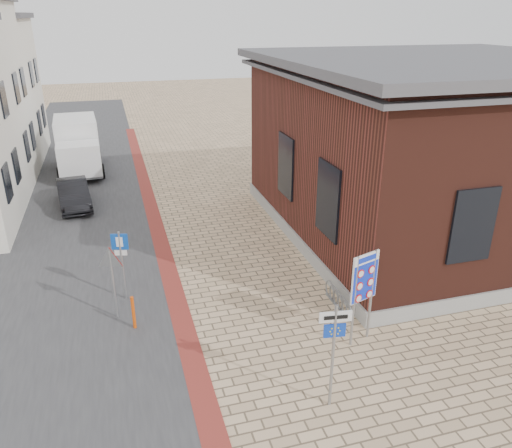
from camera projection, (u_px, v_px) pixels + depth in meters
ground at (278, 369)px, 12.54m from camera, size 120.00×120.00×0.00m
road_strip at (74, 196)px, 24.38m from camera, size 7.00×60.00×0.02m
curb_strip at (156, 227)px, 20.86m from camera, size 0.60×40.00×0.02m
brick_building at (439, 144)px, 19.69m from camera, size 13.00×13.00×6.80m
bike_rack at (338, 300)px, 15.07m from camera, size 0.08×1.80×0.60m
sedan at (74, 194)px, 22.84m from camera, size 1.76×3.88×1.24m
box_truck at (78, 145)px, 27.67m from camera, size 2.59×5.61×2.88m
border_sign at (364, 280)px, 12.89m from camera, size 0.87×0.33×2.64m
essen_sign at (334, 340)px, 10.72m from camera, size 0.71×0.14×2.64m
parking_sign at (121, 254)px, 15.01m from camera, size 0.50×0.17×2.29m
yield_sign at (111, 266)px, 13.99m from camera, size 0.78×0.29×2.24m
bollard at (133, 313)px, 13.96m from camera, size 0.12×0.12×1.02m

